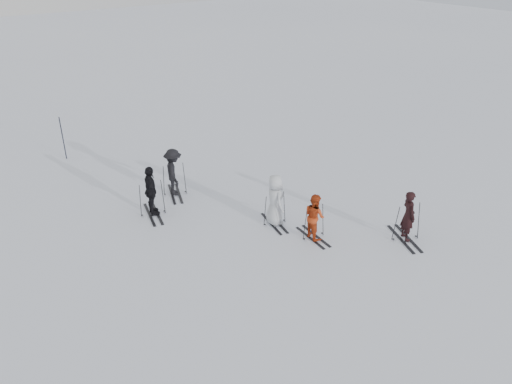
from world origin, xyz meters
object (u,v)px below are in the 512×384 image
Objects in this scene: skier_uphill_far at (174,173)px; piste_marker at (63,138)px; skier_red at (314,217)px; skier_uphill_left at (151,192)px; skier_near_dark at (408,216)px; skier_grey at (275,200)px.

skier_uphill_far is 6.42m from piste_marker.
skier_red is 0.85× the size of skier_uphill_left.
skier_uphill_far is at bearing -68.59° from piste_marker.
skier_grey is (-2.87, 3.32, 0.05)m from skier_near_dark.
skier_near_dark is 1.10× the size of skier_red.
skier_uphill_left is (-3.64, 4.52, 0.13)m from skier_red.
skier_uphill_left reaches higher than skier_uphill_far.
skier_uphill_left is 0.94× the size of piste_marker.
skier_near_dark is at bearing -126.67° from skier_grey.
skier_grey is at bearing 63.58° from skier_near_dark.
skier_uphill_far is 0.94× the size of piste_marker.
skier_red is at bearing -137.99° from skier_uphill_far.
skier_uphill_left is (-6.01, 6.37, 0.05)m from skier_near_dark.
piste_marker is (-6.97, 13.31, 0.12)m from skier_near_dark.
skier_uphill_left is at bearing 144.40° from skier_uphill_far.
skier_grey is 0.93× the size of piste_marker.
skier_red is at bearing -68.15° from piste_marker.
piste_marker reaches higher than skier_uphill_far.
skier_grey is (-0.49, 1.46, 0.13)m from skier_red.
skier_red is at bearing -148.87° from skier_grey.
piste_marker reaches higher than skier_near_dark.
skier_uphill_far is at bearing -41.91° from skier_uphill_left.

